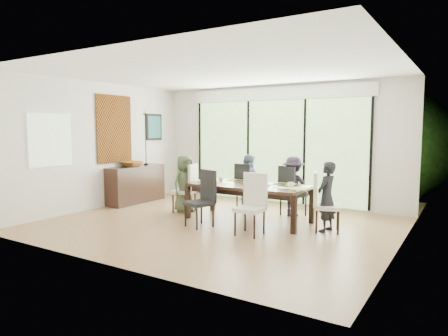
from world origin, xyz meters
The scene contains 62 objects.
floor centered at (0.00, 0.00, -0.01)m, with size 6.00×5.00×0.01m, color brown.
ceiling centered at (0.00, 0.00, 2.71)m, with size 6.00×5.00×0.01m, color white.
wall_back centered at (0.00, 2.51, 1.35)m, with size 6.00×0.02×2.70m, color silver.
wall_front centered at (0.00, -2.51, 1.35)m, with size 6.00×0.02×2.70m, color silver.
wall_left centered at (-3.01, 0.00, 1.35)m, with size 0.02×5.00×2.70m, color beige.
wall_right centered at (3.01, 0.00, 1.35)m, with size 0.02×5.00×2.70m, color beige.
glass_doors centered at (0.00, 2.47, 1.20)m, with size 4.20×0.02×2.30m, color #598C3F.
blinds_header centered at (0.00, 2.46, 2.50)m, with size 4.40×0.06×0.28m, color white.
mullion_a centered at (-2.10, 2.46, 1.20)m, with size 0.05×0.04×2.30m, color black.
mullion_b centered at (-0.70, 2.46, 1.20)m, with size 0.05×0.04×2.30m, color black.
mullion_c centered at (0.70, 2.46, 1.20)m, with size 0.05×0.04×2.30m, color black.
mullion_d centered at (2.10, 2.46, 1.20)m, with size 0.05×0.04×2.30m, color black.
side_window centered at (-2.97, -1.20, 1.50)m, with size 0.02×0.90×1.00m, color #8CAD7F.
deck centered at (0.00, 3.40, -0.05)m, with size 6.00×1.80×0.10m, color brown.
rail_top centered at (0.00, 4.20, 0.55)m, with size 6.00×0.08×0.06m, color brown.
foliage_left centered at (-1.80, 5.20, 1.44)m, with size 3.20×3.20×3.20m, color #14380F.
foliage_mid centered at (0.40, 5.80, 1.80)m, with size 4.00×4.00×4.00m, color #14380F.
foliage_right centered at (2.20, 5.00, 1.26)m, with size 2.80×2.80×2.80m, color #14380F.
foliage_far centered at (-0.60, 6.50, 1.62)m, with size 3.60×3.60×3.60m, color #14380F.
table_top centered at (0.32, 0.58, 0.66)m, with size 2.18×1.00×0.05m, color black.
table_apron centered at (0.32, 0.58, 0.57)m, with size 2.00×0.82×0.09m, color black.
table_leg_fl centered at (-0.76, 0.15, 0.31)m, with size 0.08×0.08×0.63m, color black.
table_leg_fr centered at (1.40, 0.15, 0.31)m, with size 0.08×0.08×0.63m, color black.
table_leg_bl centered at (-0.76, 1.01, 0.31)m, with size 0.08×0.08×0.63m, color black.
table_leg_br centered at (1.40, 1.01, 0.31)m, with size 0.08×0.08×0.63m, color black.
chair_left_end centered at (-1.18, 0.58, 0.50)m, with size 0.42×0.42×1.00m, color beige, non-canonical shape.
chair_right_end centered at (1.82, 0.58, 0.50)m, with size 0.42×0.42×1.00m, color silver, non-canonical shape.
chair_far_left centered at (-0.13, 1.43, 0.50)m, with size 0.42×0.42×1.00m, color black, non-canonical shape.
chair_far_right centered at (0.87, 1.43, 0.50)m, with size 0.42×0.42×1.00m, color black, non-canonical shape.
chair_near_left centered at (-0.18, -0.29, 0.50)m, with size 0.42×0.42×1.00m, color black, non-canonical shape.
chair_near_right centered at (0.82, -0.29, 0.50)m, with size 0.42×0.42×1.00m, color white, non-canonical shape.
person_left_end centered at (-1.16, 0.58, 0.59)m, with size 0.55×0.34×1.17m, color #3F4E34.
person_right_end centered at (1.80, 0.58, 0.59)m, with size 0.55×0.34×1.17m, color black.
person_far_left centered at (-0.13, 1.41, 0.59)m, with size 0.55×0.34×1.17m, color slate.
person_far_right centered at (0.87, 1.41, 0.59)m, with size 0.55×0.34×1.17m, color #271E2D.
placemat_left centered at (-0.63, 0.58, 0.69)m, with size 0.40×0.29×0.01m, color #A0B23F.
placemat_right centered at (1.27, 0.58, 0.69)m, with size 0.40×0.29×0.01m, color #A0BC43.
placemat_far_l centered at (-0.13, 0.98, 0.69)m, with size 0.40×0.29×0.01m, color #73A53A.
placemat_far_r centered at (0.87, 0.98, 0.69)m, with size 0.40×0.29×0.01m, color #9DB440.
placemat_paper centered at (-0.23, 0.28, 0.69)m, with size 0.40×0.29×0.01m, color white.
tablet_far_l centered at (-0.03, 0.93, 0.69)m, with size 0.24×0.16×0.01m, color black.
tablet_far_r centered at (0.82, 0.93, 0.69)m, with size 0.22×0.15×0.01m, color black.
papers centered at (1.02, 0.53, 0.68)m, with size 0.27×0.20×0.00m, color white.
platter_base centered at (-0.23, 0.28, 0.70)m, with size 0.24×0.24×0.02m, color white.
platter_snacks centered at (-0.23, 0.28, 0.72)m, with size 0.18×0.18×0.01m, color orange.
vase centered at (0.37, 0.63, 0.74)m, with size 0.07×0.07×0.11m, color silver.
hyacinth_stems centered at (0.37, 0.63, 0.85)m, with size 0.04×0.04×0.15m, color #337226.
hyacinth_blooms centered at (0.37, 0.63, 0.94)m, with size 0.10×0.10×0.10m, color #4D48B4.
laptop centered at (-0.53, 0.48, 0.69)m, with size 0.30×0.19×0.02m, color silver.
cup_a centered at (-0.38, 0.73, 0.73)m, with size 0.11×0.11×0.09m, color white.
cup_b centered at (0.47, 0.48, 0.72)m, with size 0.09×0.09×0.08m, color white.
cup_c centered at (1.12, 0.68, 0.73)m, with size 0.11×0.11×0.09m, color white.
book centered at (0.57, 0.63, 0.69)m, with size 0.15×0.20×0.02m, color white.
sideboard centered at (-2.76, 0.82, 0.43)m, with size 0.43×1.51×0.85m, color black.
bowl centered at (-2.76, 0.72, 0.91)m, with size 0.45×0.45×0.11m, color brown.
candlestick_base centered at (-2.76, 1.17, 0.87)m, with size 0.09×0.09×0.04m, color black.
candlestick_shaft centered at (-2.76, 1.17, 1.47)m, with size 0.02×0.02×1.18m, color black.
candlestick_pan centered at (-2.76, 1.17, 2.05)m, with size 0.09×0.09×0.03m, color black.
candle centered at (-2.76, 1.17, 2.11)m, with size 0.03×0.03×0.09m, color silver.
tapestry centered at (-2.97, 0.40, 1.70)m, with size 0.02×1.00×1.50m, color brown.
art_frame centered at (-2.97, 1.70, 1.75)m, with size 0.03×0.55×0.65m, color black.
art_canvas centered at (-2.95, 1.70, 1.75)m, with size 0.01×0.45×0.55m, color #1C575A.
Camera 1 is at (3.82, -5.88, 1.72)m, focal length 32.00 mm.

